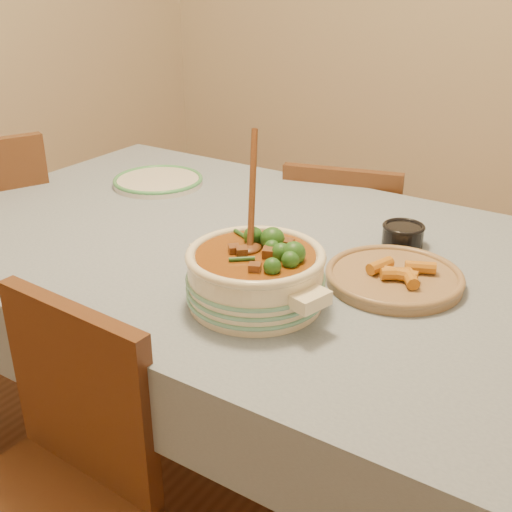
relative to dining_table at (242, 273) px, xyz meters
The scene contains 8 objects.
floor 0.66m from the dining_table, ahead, with size 4.50×4.50×0.00m, color #4D2616.
dining_table is the anchor object (origin of this frame).
stew_casserole 0.36m from the dining_table, 50.93° to the right, with size 0.36×0.33×0.33m.
white_plate 0.52m from the dining_table, 154.81° to the left, with size 0.31×0.31×0.02m.
condiment_bowl 0.41m from the dining_table, 28.70° to the left, with size 0.13×0.13×0.05m.
fried_plate 0.42m from the dining_table, ahead, with size 0.38×0.38×0.05m.
chair_far 0.66m from the dining_table, 91.06° to the left, with size 0.46×0.46×0.80m.
chair_near 0.66m from the dining_table, 92.43° to the right, with size 0.40×0.40×0.82m.
Camera 1 is at (0.82, -1.21, 1.40)m, focal length 45.00 mm.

